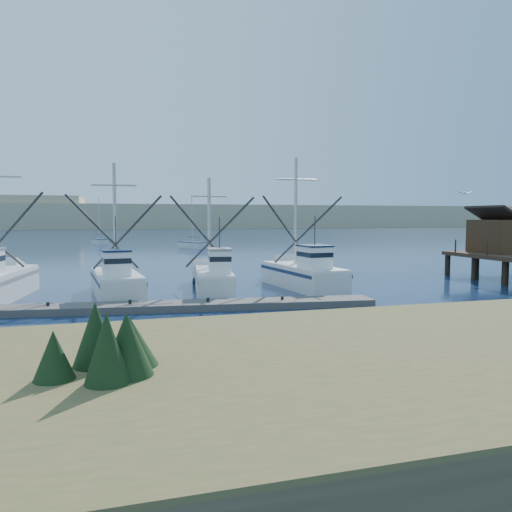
% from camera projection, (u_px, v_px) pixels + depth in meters
% --- Properties ---
extents(ground, '(500.00, 500.00, 0.00)m').
position_uv_depth(ground, '(309.00, 325.00, 22.18)').
color(ground, '#0C1936').
rests_on(ground, ground).
extents(shore_bank, '(40.00, 10.00, 1.60)m').
position_uv_depth(shore_bank, '(133.00, 411.00, 10.32)').
color(shore_bank, '#4C422D').
rests_on(shore_bank, ground).
extents(floating_dock, '(27.87, 5.13, 0.37)m').
position_uv_depth(floating_dock, '(110.00, 308.00, 25.43)').
color(floating_dock, '#55514C').
rests_on(floating_dock, ground).
extents(dune_ridge, '(360.00, 60.00, 10.00)m').
position_uv_depth(dune_ridge, '(131.00, 217.00, 222.86)').
color(dune_ridge, tan).
rests_on(dune_ridge, ground).
extents(trawler_fleet, '(28.24, 9.02, 8.93)m').
position_uv_depth(trawler_fleet, '(109.00, 281.00, 30.10)').
color(trawler_fleet, silver).
rests_on(trawler_fleet, ground).
extents(sailboat_near, '(3.94, 5.89, 8.10)m').
position_uv_depth(sailboat_near, '(193.00, 245.00, 77.08)').
color(sailboat_near, silver).
rests_on(sailboat_near, ground).
extents(sailboat_far, '(2.97, 5.23, 8.10)m').
position_uv_depth(sailboat_far, '(100.00, 241.00, 88.03)').
color(sailboat_far, silver).
rests_on(sailboat_far, ground).
extents(flying_gull, '(1.24, 0.23, 0.23)m').
position_uv_depth(flying_gull, '(465.00, 193.00, 34.89)').
color(flying_gull, white).
rests_on(flying_gull, ground).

